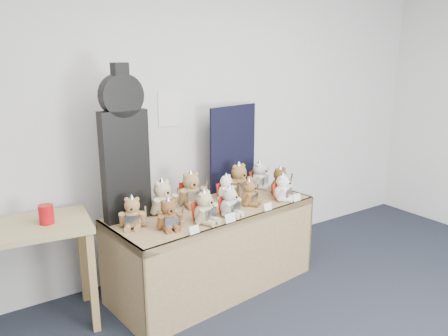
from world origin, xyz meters
TOP-DOWN VIEW (x-y plane):
  - room_shell at (-0.07, 2.49)m, footprint 6.00×6.00m
  - display_table at (0.04, 1.91)m, footprint 1.74×0.88m
  - side_table at (-1.38, 2.19)m, footprint 1.00×0.64m
  - guitar_case at (-0.62, 2.12)m, footprint 0.35×0.13m
  - navy_board at (0.49, 2.34)m, footprint 0.56×0.14m
  - red_cup at (-1.19, 2.14)m, footprint 0.10×0.10m
  - teddy_front_far_left at (-0.45, 1.78)m, footprint 0.21×0.18m
  - teddy_front_left at (-0.18, 1.74)m, footprint 0.23×0.22m
  - teddy_front_centre at (0.06, 1.76)m, footprint 0.22×0.20m
  - teddy_front_right at (0.33, 1.87)m, footprint 0.20×0.20m
  - teddy_front_far_right at (0.63, 1.81)m, footprint 0.21×0.21m
  - teddy_front_end at (0.72, 1.95)m, footprint 0.22×0.18m
  - teddy_back_left at (-0.36, 2.07)m, footprint 0.26×0.22m
  - teddy_back_centre_left at (-0.08, 2.13)m, footprint 0.26×0.23m
  - teddy_back_centre_right at (0.24, 2.09)m, footprint 0.21×0.19m
  - teddy_back_right at (0.41, 2.13)m, footprint 0.26×0.21m
  - teddy_back_end at (0.68, 2.20)m, footprint 0.23×0.22m
  - teddy_back_far_left at (-0.66, 1.94)m, footprint 0.21×0.21m
  - entry_card_a at (-0.35, 1.60)m, footprint 0.08×0.03m
  - entry_card_b at (-0.03, 1.64)m, footprint 0.09×0.03m
  - entry_card_c at (0.36, 1.68)m, footprint 0.08×0.03m
  - entry_card_d at (0.70, 1.72)m, footprint 0.09×0.03m

SIDE VIEW (x-z plane):
  - display_table at x=0.04m, z-range 0.20..0.90m
  - side_table at x=-1.38m, z-range 0.26..1.05m
  - entry_card_a at x=-0.35m, z-range 0.70..0.76m
  - entry_card_c at x=0.36m, z-range 0.70..0.76m
  - entry_card_d at x=0.70m, z-range 0.70..0.76m
  - entry_card_b at x=-0.03m, z-range 0.70..0.77m
  - teddy_front_right at x=0.33m, z-range 0.67..0.92m
  - teddy_back_centre_right at x=0.24m, z-range 0.67..0.92m
  - teddy_front_far_left at x=-0.45m, z-range 0.67..0.93m
  - teddy_front_far_right at x=0.63m, z-range 0.67..0.93m
  - teddy_front_centre at x=0.06m, z-range 0.67..0.93m
  - teddy_back_far_left at x=-0.66m, z-range 0.67..0.93m
  - teddy_back_end at x=0.68m, z-range 0.67..0.95m
  - teddy_front_end at x=0.72m, z-range 0.67..0.95m
  - teddy_front_left at x=-0.18m, z-range 0.67..0.95m
  - teddy_back_left at x=-0.36m, z-range 0.67..0.98m
  - teddy_back_right at x=0.41m, z-range 0.67..0.98m
  - teddy_back_centre_left at x=-0.08m, z-range 0.67..0.99m
  - red_cup at x=-1.19m, z-range 0.78..0.92m
  - navy_board at x=0.49m, z-range 0.70..1.45m
  - guitar_case at x=-0.62m, z-range 0.69..1.83m
  - room_shell at x=-0.07m, z-range -1.55..4.45m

